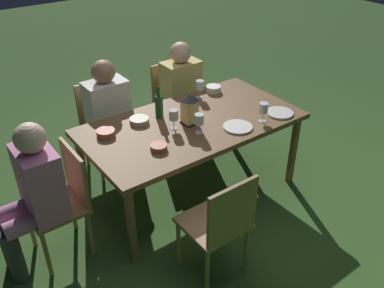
# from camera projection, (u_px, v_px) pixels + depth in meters

# --- Properties ---
(ground_plane) EXTENTS (16.00, 16.00, 0.00)m
(ground_plane) POSITION_uv_depth(u_px,v_px,m) (192.00, 191.00, 3.89)
(ground_plane) COLOR #385B28
(dining_table) EXTENTS (1.84, 0.99, 0.74)m
(dining_table) POSITION_uv_depth(u_px,v_px,m) (192.00, 127.00, 3.52)
(dining_table) COLOR brown
(dining_table) RESTS_ON ground
(chair_side_right_b) EXTENTS (0.42, 0.40, 0.87)m
(chair_side_right_b) POSITION_uv_depth(u_px,v_px,m) (220.00, 223.00, 2.82)
(chair_side_right_b) COLOR #937047
(chair_side_right_b) RESTS_ON ground
(chair_head_far) EXTENTS (0.40, 0.42, 0.87)m
(chair_head_far) POSITION_uv_depth(u_px,v_px,m) (63.00, 198.00, 3.04)
(chair_head_far) COLOR #937047
(chair_head_far) RESTS_ON ground
(person_in_pink) EXTENTS (0.48, 0.38, 1.15)m
(person_in_pink) POSITION_uv_depth(u_px,v_px,m) (33.00, 192.00, 2.86)
(person_in_pink) COLOR #C675A3
(person_in_pink) RESTS_ON ground
(chair_side_left_a) EXTENTS (0.42, 0.40, 0.87)m
(chair_side_left_a) POSITION_uv_depth(u_px,v_px,m) (174.00, 100.00, 4.45)
(chair_side_left_a) COLOR #937047
(chair_side_left_a) RESTS_ON ground
(person_in_mustard) EXTENTS (0.38, 0.47, 1.15)m
(person_in_mustard) POSITION_uv_depth(u_px,v_px,m) (185.00, 93.00, 4.23)
(person_in_mustard) COLOR tan
(person_in_mustard) RESTS_ON ground
(chair_side_left_b) EXTENTS (0.42, 0.40, 0.87)m
(chair_side_left_b) POSITION_uv_depth(u_px,v_px,m) (104.00, 122.00, 4.03)
(chair_side_left_b) COLOR #937047
(chair_side_left_b) RESTS_ON ground
(person_in_cream) EXTENTS (0.38, 0.47, 1.15)m
(person_in_cream) POSITION_uv_depth(u_px,v_px,m) (111.00, 115.00, 3.81)
(person_in_cream) COLOR white
(person_in_cream) RESTS_ON ground
(lantern_centerpiece) EXTENTS (0.15, 0.15, 0.27)m
(lantern_centerpiece) POSITION_uv_depth(u_px,v_px,m) (190.00, 108.00, 3.39)
(lantern_centerpiece) COLOR black
(lantern_centerpiece) RESTS_ON dining_table
(green_bottle_on_table) EXTENTS (0.07, 0.07, 0.29)m
(green_bottle_on_table) POSITION_uv_depth(u_px,v_px,m) (159.00, 106.00, 3.50)
(green_bottle_on_table) COLOR #144723
(green_bottle_on_table) RESTS_ON dining_table
(wine_glass_a) EXTENTS (0.08, 0.08, 0.17)m
(wine_glass_a) POSITION_uv_depth(u_px,v_px,m) (263.00, 109.00, 3.44)
(wine_glass_a) COLOR silver
(wine_glass_a) RESTS_ON dining_table
(wine_glass_b) EXTENTS (0.08, 0.08, 0.17)m
(wine_glass_b) POSITION_uv_depth(u_px,v_px,m) (199.00, 120.00, 3.27)
(wine_glass_b) COLOR silver
(wine_glass_b) RESTS_ON dining_table
(wine_glass_c) EXTENTS (0.08, 0.08, 0.17)m
(wine_glass_c) POSITION_uv_depth(u_px,v_px,m) (174.00, 116.00, 3.33)
(wine_glass_c) COLOR silver
(wine_glass_c) RESTS_ON dining_table
(wine_glass_d) EXTENTS (0.08, 0.08, 0.17)m
(wine_glass_d) POSITION_uv_depth(u_px,v_px,m) (200.00, 86.00, 3.83)
(wine_glass_d) COLOR silver
(wine_glass_d) RESTS_ON dining_table
(plate_a) EXTENTS (0.24, 0.24, 0.01)m
(plate_a) POSITION_uv_depth(u_px,v_px,m) (238.00, 127.00, 3.40)
(plate_a) COLOR silver
(plate_a) RESTS_ON dining_table
(plate_b) EXTENTS (0.24, 0.24, 0.01)m
(plate_b) POSITION_uv_depth(u_px,v_px,m) (280.00, 113.00, 3.61)
(plate_b) COLOR silver
(plate_b) RESTS_ON dining_table
(bowl_olives) EXTENTS (0.13, 0.13, 0.04)m
(bowl_olives) POSITION_uv_depth(u_px,v_px,m) (159.00, 147.00, 3.11)
(bowl_olives) COLOR #9E5138
(bowl_olives) RESTS_ON dining_table
(bowl_bread) EXTENTS (0.15, 0.15, 0.05)m
(bowl_bread) POSITION_uv_depth(u_px,v_px,m) (106.00, 133.00, 3.28)
(bowl_bread) COLOR #9E5138
(bowl_bread) RESTS_ON dining_table
(bowl_salad) EXTENTS (0.14, 0.14, 0.06)m
(bowl_salad) POSITION_uv_depth(u_px,v_px,m) (214.00, 89.00, 3.99)
(bowl_salad) COLOR silver
(bowl_salad) RESTS_ON dining_table
(bowl_dip) EXTENTS (0.16, 0.16, 0.04)m
(bowl_dip) POSITION_uv_depth(u_px,v_px,m) (139.00, 120.00, 3.47)
(bowl_dip) COLOR #BCAD8E
(bowl_dip) RESTS_ON dining_table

